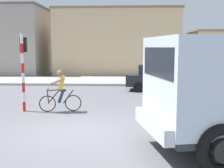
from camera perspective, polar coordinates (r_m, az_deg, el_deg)
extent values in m
plane|color=slate|center=(9.36, -6.61, -9.22)|extent=(120.00, 120.00, 0.00)
cube|color=#ADADA8|center=(22.33, -1.18, 0.65)|extent=(80.00, 5.00, 0.16)
cube|color=silver|center=(7.13, 7.93, -7.83)|extent=(0.73, 2.37, 0.36)
cube|color=black|center=(6.95, 9.33, 4.24)|extent=(0.56, 2.10, 0.70)
torus|color=black|center=(6.51, 20.77, -12.03)|extent=(1.13, 0.46, 1.10)
cylinder|color=black|center=(6.51, 20.77, -12.03)|extent=(0.55, 0.40, 0.50)
torus|color=black|center=(8.72, 12.26, -6.84)|extent=(1.13, 0.46, 1.10)
cylinder|color=black|center=(8.72, 12.26, -6.84)|extent=(0.55, 0.40, 0.50)
torus|color=black|center=(12.21, -12.60, -3.81)|extent=(0.68, 0.17, 0.68)
torus|color=black|center=(12.18, -7.65, -3.73)|extent=(0.68, 0.17, 0.68)
cylinder|color=#591E1E|center=(12.10, -11.03, -1.16)|extent=(0.60, 0.16, 0.09)
cylinder|color=#591E1E|center=(12.14, -11.28, -2.31)|extent=(0.51, 0.14, 0.57)
cylinder|color=#591E1E|center=(12.13, -8.63, -2.50)|extent=(0.44, 0.13, 0.57)
cylinder|color=#591E1E|center=(12.16, -12.52, -2.45)|extent=(0.10, 0.06, 0.59)
cylinder|color=black|center=(12.11, -12.44, -0.98)|extent=(0.12, 0.50, 0.03)
cube|color=black|center=(12.09, -9.62, -1.25)|extent=(0.26, 0.16, 0.06)
cube|color=gold|center=(12.05, -9.89, 0.29)|extent=(0.35, 0.37, 0.59)
sphere|color=#9E7051|center=(12.01, -10.26, 2.18)|extent=(0.22, 0.22, 0.22)
cylinder|color=#2D334C|center=(12.03, -9.98, -2.42)|extent=(0.32, 0.18, 0.57)
cylinder|color=#9E7051|center=(11.89, -10.88, 0.42)|extent=(0.50, 0.18, 0.29)
cylinder|color=#2D334C|center=(12.23, -9.96, -2.26)|extent=(0.32, 0.18, 0.57)
cylinder|color=#9E7051|center=(12.21, -10.81, 0.60)|extent=(0.50, 0.18, 0.29)
cylinder|color=red|center=(12.61, -16.92, -4.26)|extent=(0.12, 0.12, 0.40)
cylinder|color=white|center=(12.54, -16.99, -2.46)|extent=(0.12, 0.12, 0.40)
cylinder|color=red|center=(12.48, -17.05, -0.65)|extent=(0.12, 0.12, 0.40)
cylinder|color=white|center=(12.43, -17.12, 1.17)|extent=(0.12, 0.12, 0.40)
cylinder|color=red|center=(12.40, -17.19, 3.01)|extent=(0.12, 0.12, 0.40)
cylinder|color=white|center=(12.38, -17.26, 4.86)|extent=(0.12, 0.12, 0.40)
cylinder|color=red|center=(12.37, -17.33, 6.71)|extent=(0.12, 0.12, 0.40)
cylinder|color=white|center=(12.38, -17.40, 8.56)|extent=(0.12, 0.12, 0.40)
cube|color=black|center=(12.54, -17.08, 7.41)|extent=(0.24, 0.20, 0.60)
sphere|color=red|center=(12.65, -16.89, 7.41)|extent=(0.14, 0.14, 0.14)
cube|color=#1E2328|center=(17.93, 9.32, 0.76)|extent=(4.14, 2.05, 0.70)
cube|color=black|center=(17.86, 8.88, 2.84)|extent=(2.32, 1.63, 0.60)
cylinder|color=black|center=(18.89, 12.99, -0.07)|extent=(0.61, 0.23, 0.60)
cylinder|color=black|center=(17.21, 13.50, -0.79)|extent=(0.61, 0.23, 0.60)
cylinder|color=black|center=(18.82, 5.45, 0.06)|extent=(0.61, 0.23, 0.60)
cylinder|color=black|center=(17.13, 5.22, -0.65)|extent=(0.61, 0.23, 0.60)
cube|color=#9E9389|center=(29.94, -20.94, 7.73)|extent=(8.23, 5.56, 6.28)
cube|color=#5E5852|center=(30.17, -21.23, 13.89)|extent=(8.40, 5.68, 0.20)
cube|color=#D1B284|center=(28.04, 1.00, 7.97)|extent=(11.39, 5.36, 5.99)
cube|color=#7D6B4F|center=(28.25, 1.01, 14.26)|extent=(11.62, 5.46, 0.20)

